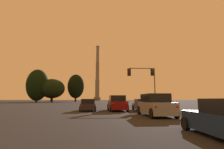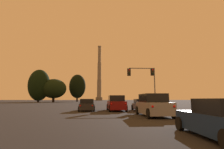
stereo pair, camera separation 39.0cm
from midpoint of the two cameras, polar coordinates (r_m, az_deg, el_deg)
name	(u,v)px [view 1 (the left image)]	position (r m, az deg, el deg)	size (l,w,h in m)	color
suv_center_lane_front	(117,103)	(21.84, 1.13, -9.39)	(2.24, 4.95, 1.86)	maroon
sedan_right_lane_front	(143,105)	(22.14, 9.51, -9.86)	(2.04, 4.73, 1.43)	#4C4F54
suv_right_lane_second	(155,105)	(15.37, 13.24, -9.75)	(2.16, 4.93, 1.86)	gray
hatchback_left_lane_front	(88,105)	(21.93, -8.32, -9.91)	(2.02, 4.15, 1.44)	#232328
traffic_light_overhead_right	(146,77)	(29.28, 10.66, -0.89)	(4.69, 0.50, 6.57)	slate
smokestack	(97,79)	(168.60, -4.85, -1.36)	(6.41, 6.41, 53.39)	slate
treeline_right_mid	(52,89)	(89.56, -19.07, -4.38)	(11.94, 10.75, 11.14)	black
treeline_center_left	(37,85)	(90.68, -23.33, -3.17)	(10.14, 9.12, 15.57)	black
treeline_far_right	(76,86)	(96.57, -11.84, -3.79)	(8.81, 7.93, 14.72)	black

